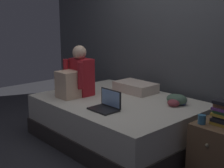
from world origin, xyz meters
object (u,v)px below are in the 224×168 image
(bed, at_px, (118,120))
(laptop, at_px, (106,105))
(person_sitting, at_px, (76,77))
(clothes_pile, at_px, (177,100))
(pillow, at_px, (135,87))
(mug, at_px, (202,119))
(book_stack, at_px, (224,113))
(nightstand, at_px, (218,150))

(bed, bearing_deg, laptop, -61.82)
(person_sitting, bearing_deg, clothes_pile, 29.95)
(bed, bearing_deg, pillow, 106.53)
(mug, bearing_deg, pillow, 160.93)
(bed, height_order, pillow, pillow)
(person_sitting, distance_m, book_stack, 1.88)
(person_sitting, bearing_deg, book_stack, 12.00)
(bed, bearing_deg, person_sitting, -152.07)
(mug, xyz_separation_m, clothes_pile, (-0.56, 0.37, 0.00))
(bed, height_order, laptop, laptop)
(bed, relative_size, book_stack, 8.25)
(bed, height_order, book_stack, book_stack)
(pillow, height_order, clothes_pile, pillow)
(clothes_pile, bearing_deg, person_sitting, -150.05)
(pillow, bearing_deg, clothes_pile, -5.87)
(laptop, distance_m, clothes_pile, 0.85)
(laptop, relative_size, book_stack, 1.32)
(person_sitting, height_order, pillow, person_sitting)
(mug, bearing_deg, bed, 179.97)
(pillow, relative_size, clothes_pile, 2.10)
(nightstand, xyz_separation_m, book_stack, (0.03, 0.00, 0.39))
(mug, height_order, clothes_pile, clothes_pile)
(laptop, bearing_deg, person_sitting, 171.60)
(mug, bearing_deg, clothes_pile, 146.33)
(pillow, bearing_deg, book_stack, -12.69)
(bed, xyz_separation_m, clothes_pile, (0.61, 0.37, 0.32))
(book_stack, bearing_deg, clothes_pile, 160.66)
(book_stack, bearing_deg, person_sitting, -168.00)
(bed, bearing_deg, mug, -0.03)
(bed, height_order, person_sitting, person_sitting)
(person_sitting, bearing_deg, bed, 27.93)
(person_sitting, xyz_separation_m, mug, (1.68, 0.27, -0.20))
(laptop, bearing_deg, book_stack, 23.72)
(person_sitting, distance_m, mug, 1.71)
(person_sitting, height_order, clothes_pile, person_sitting)
(book_stack, height_order, mug, book_stack)
(laptop, height_order, clothes_pile, laptop)
(nightstand, relative_size, clothes_pile, 2.02)
(laptop, height_order, pillow, laptop)
(mug, distance_m, clothes_pile, 0.68)
(laptop, relative_size, clothes_pile, 1.20)
(mug, bearing_deg, laptop, -158.86)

